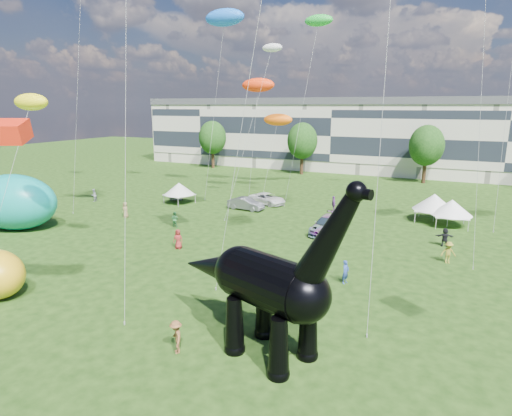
% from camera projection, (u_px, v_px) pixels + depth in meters
% --- Properties ---
extents(ground, '(220.00, 220.00, 0.00)m').
position_uv_depth(ground, '(179.00, 326.00, 23.28)').
color(ground, '#16330C').
rests_on(ground, ground).
extents(terrace_row, '(78.00, 11.00, 12.00)m').
position_uv_depth(terrace_row, '(339.00, 137.00, 79.57)').
color(terrace_row, beige).
rests_on(terrace_row, ground).
extents(tree_far_left, '(5.20, 5.20, 9.44)m').
position_uv_depth(tree_far_left, '(212.00, 135.00, 80.89)').
color(tree_far_left, '#382314').
rests_on(tree_far_left, ground).
extents(tree_mid_left, '(5.20, 5.20, 9.44)m').
position_uv_depth(tree_mid_left, '(302.00, 138.00, 73.30)').
color(tree_mid_left, '#382314').
rests_on(tree_mid_left, ground).
extents(tree_mid_right, '(5.20, 5.20, 9.44)m').
position_uv_depth(tree_mid_right, '(427.00, 142.00, 64.87)').
color(tree_mid_right, '#382314').
rests_on(tree_mid_right, ground).
extents(dinosaur_sculpture, '(11.34, 5.29, 9.38)m').
position_uv_depth(dinosaur_sculpture, '(263.00, 283.00, 20.19)').
color(dinosaur_sculpture, black).
rests_on(dinosaur_sculpture, ground).
extents(car_silver, '(3.70, 4.35, 1.41)m').
position_uv_depth(car_silver, '(176.00, 193.00, 55.35)').
color(car_silver, silver).
rests_on(car_silver, ground).
extents(car_grey, '(4.37, 1.75, 1.41)m').
position_uv_depth(car_grey, '(246.00, 204.00, 49.21)').
color(car_grey, slate).
rests_on(car_grey, ground).
extents(car_white, '(5.27, 3.60, 1.34)m').
position_uv_depth(car_white, '(267.00, 199.00, 52.00)').
color(car_white, white).
rests_on(car_white, ground).
extents(car_dark, '(2.48, 5.61, 1.60)m').
position_uv_depth(car_dark, '(328.00, 225.00, 40.20)').
color(car_dark, '#595960').
rests_on(car_dark, ground).
extents(gazebo_near, '(4.36, 4.36, 2.91)m').
position_uv_depth(gazebo_near, '(434.00, 202.00, 43.96)').
color(gazebo_near, silver).
rests_on(gazebo_near, ground).
extents(gazebo_far, '(4.38, 4.38, 2.72)m').
position_uv_depth(gazebo_far, '(452.00, 208.00, 42.16)').
color(gazebo_far, white).
rests_on(gazebo_far, ground).
extents(gazebo_left, '(4.48, 4.48, 2.57)m').
position_uv_depth(gazebo_left, '(179.00, 189.00, 52.20)').
color(gazebo_left, silver).
rests_on(gazebo_left, ground).
extents(inflatable_teal, '(9.67, 7.38, 5.37)m').
position_uv_depth(inflatable_teal, '(14.00, 202.00, 41.09)').
color(inflatable_teal, '#0C9790').
rests_on(inflatable_teal, ground).
extents(visitors, '(48.98, 38.02, 1.87)m').
position_uv_depth(visitors, '(284.00, 231.00, 38.00)').
color(visitors, '#274291').
rests_on(visitors, ground).
extents(kites, '(58.92, 51.47, 29.90)m').
position_uv_depth(kites, '(222.00, 5.00, 43.25)').
color(kites, '#EB3D0F').
rests_on(kites, ground).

